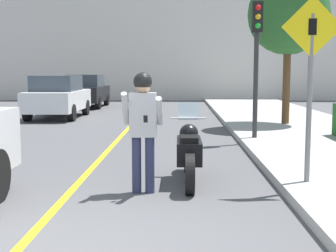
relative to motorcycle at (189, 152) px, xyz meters
The scene contains 9 objects.
road_center_line 3.46m from the motorcycle, 122.25° to the left, with size 0.12×36.00×0.01m.
building_backdrop 23.16m from the motorcycle, 93.06° to the left, with size 28.00×1.20×7.64m.
motorcycle is the anchor object (origin of this frame).
person_biker 1.19m from the motorcycle, 134.43° to the right, with size 0.59×0.49×1.82m.
crossing_sign 2.31m from the motorcycle, 17.35° to the right, with size 0.91×0.08×2.78m.
traffic_light 5.04m from the motorcycle, 67.50° to the left, with size 0.26×0.30×3.40m.
street_tree 8.82m from the motorcycle, 66.56° to the left, with size 2.58×2.58×4.78m.
parked_car_white 11.85m from the motorcycle, 114.87° to the left, with size 1.88×4.20×1.68m.
parked_car_black 17.11m from the motorcycle, 106.91° to the left, with size 1.88×4.20×1.68m.
Camera 1 is at (1.07, -4.53, 1.83)m, focal length 50.00 mm.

